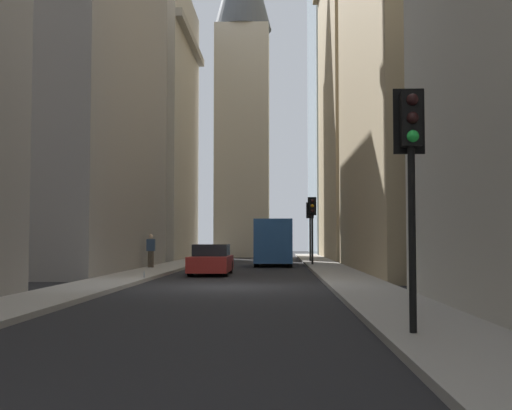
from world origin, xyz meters
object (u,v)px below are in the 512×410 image
(traffic_light_far_junction, at_px, (312,215))
(pedestrian, at_px, (151,249))
(discarded_bottle, at_px, (144,275))
(delivery_truck, at_px, (273,242))
(traffic_light_foreground, at_px, (411,151))
(traffic_light_midblock, at_px, (310,218))
(sedan_red, at_px, (211,261))

(traffic_light_far_junction, distance_m, pedestrian, 10.20)
(discarded_bottle, bearing_deg, delivery_truck, -18.43)
(traffic_light_foreground, height_order, traffic_light_midblock, traffic_light_midblock)
(sedan_red, height_order, traffic_light_midblock, traffic_light_midblock)
(delivery_truck, bearing_deg, sedan_red, 165.16)
(traffic_light_foreground, bearing_deg, traffic_light_midblock, 0.04)
(pedestrian, height_order, discarded_bottle, pedestrian)
(delivery_truck, distance_m, traffic_light_far_junction, 3.16)
(delivery_truck, xyz_separation_m, sedan_red, (-10.57, 2.80, -0.80))
(pedestrian, bearing_deg, traffic_light_foreground, -159.48)
(traffic_light_foreground, relative_size, pedestrian, 2.26)
(delivery_truck, xyz_separation_m, pedestrian, (-5.87, 6.54, -0.35))
(delivery_truck, height_order, pedestrian, delivery_truck)
(traffic_light_foreground, bearing_deg, delivery_truck, 4.77)
(delivery_truck, distance_m, sedan_red, 10.96)
(traffic_light_midblock, distance_m, traffic_light_far_junction, 5.30)
(delivery_truck, distance_m, traffic_light_midblock, 5.00)
(sedan_red, xyz_separation_m, traffic_light_midblock, (14.57, -5.29, 2.45))
(sedan_red, relative_size, pedestrian, 2.41)
(delivery_truck, distance_m, discarded_bottle, 15.86)
(sedan_red, distance_m, traffic_light_midblock, 15.70)
(traffic_light_foreground, relative_size, traffic_light_midblock, 1.00)
(delivery_truck, bearing_deg, traffic_light_foreground, -175.23)
(traffic_light_foreground, height_order, traffic_light_far_junction, traffic_light_far_junction)
(traffic_light_foreground, distance_m, traffic_light_far_junction, 28.74)
(traffic_light_midblock, bearing_deg, discarded_bottle, 158.51)
(delivery_truck, xyz_separation_m, traffic_light_far_junction, (-1.29, -2.36, 1.67))
(sedan_red, bearing_deg, discarded_bottle, 153.62)
(pedestrian, relative_size, discarded_bottle, 6.60)
(traffic_light_foreground, distance_m, traffic_light_midblock, 34.04)
(pedestrian, bearing_deg, delivery_truck, -48.09)
(pedestrian, bearing_deg, sedan_red, -141.50)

